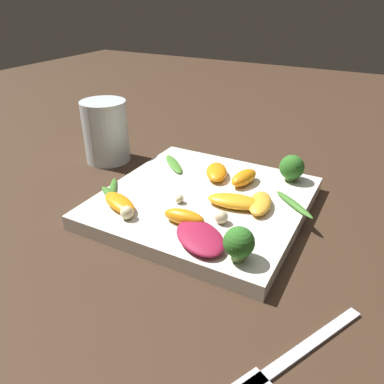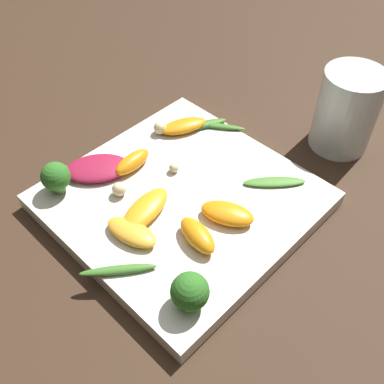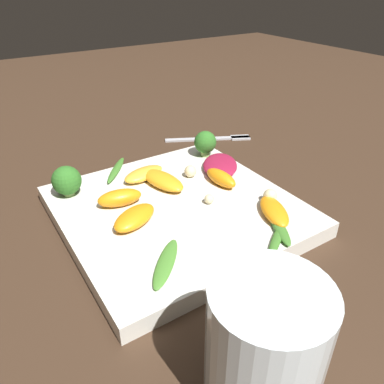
{
  "view_description": "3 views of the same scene",
  "coord_description": "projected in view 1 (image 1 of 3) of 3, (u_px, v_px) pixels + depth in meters",
  "views": [
    {
      "loc": [
        0.43,
        0.22,
        0.29
      ],
      "look_at": [
        0.02,
        -0.01,
        0.03
      ],
      "focal_mm": 35.0,
      "sensor_mm": 36.0,
      "label": 1
    },
    {
      "loc": [
        -0.27,
        0.26,
        0.43
      ],
      "look_at": [
        -0.02,
        0.0,
        0.04
      ],
      "focal_mm": 42.0,
      "sensor_mm": 36.0,
      "label": 2
    },
    {
      "loc": [
        -0.21,
        -0.36,
        0.29
      ],
      "look_at": [
        0.01,
        -0.01,
        0.04
      ],
      "focal_mm": 35.0,
      "sensor_mm": 36.0,
      "label": 3
    }
  ],
  "objects": [
    {
      "name": "ground_plane",
      "position": [
        204.0,
        208.0,
        0.57
      ],
      "size": [
        2.4,
        2.4,
        0.0
      ],
      "primitive_type": "plane",
      "color": "#382619"
    },
    {
      "name": "plate",
      "position": [
        204.0,
        202.0,
        0.56
      ],
      "size": [
        0.29,
        0.29,
        0.02
      ],
      "color": "silver",
      "rests_on": "ground_plane"
    },
    {
      "name": "drinking_glass",
      "position": [
        106.0,
        131.0,
        0.7
      ],
      "size": [
        0.08,
        0.08,
        0.11
      ],
      "color": "silver",
      "rests_on": "ground_plane"
    },
    {
      "name": "fork",
      "position": [
        287.0,
        360.0,
        0.33
      ],
      "size": [
        0.15,
        0.09,
        0.01
      ],
      "color": "#B2B2B7",
      "rests_on": "ground_plane"
    },
    {
      "name": "radicchio_leaf_0",
      "position": [
        200.0,
        237.0,
        0.45
      ],
      "size": [
        0.09,
        0.1,
        0.01
      ],
      "color": "maroon",
      "rests_on": "plate"
    },
    {
      "name": "orange_segment_0",
      "position": [
        217.0,
        172.0,
        0.61
      ],
      "size": [
        0.07,
        0.06,
        0.02
      ],
      "color": "orange",
      "rests_on": "plate"
    },
    {
      "name": "orange_segment_1",
      "position": [
        235.0,
        201.0,
        0.52
      ],
      "size": [
        0.05,
        0.08,
        0.02
      ],
      "color": "orange",
      "rests_on": "plate"
    },
    {
      "name": "orange_segment_2",
      "position": [
        119.0,
        203.0,
        0.52
      ],
      "size": [
        0.05,
        0.07,
        0.01
      ],
      "color": "orange",
      "rests_on": "plate"
    },
    {
      "name": "orange_segment_3",
      "position": [
        184.0,
        217.0,
        0.49
      ],
      "size": [
        0.03,
        0.06,
        0.02
      ],
      "color": "orange",
      "rests_on": "plate"
    },
    {
      "name": "orange_segment_4",
      "position": [
        244.0,
        178.0,
        0.58
      ],
      "size": [
        0.06,
        0.04,
        0.02
      ],
      "color": "orange",
      "rests_on": "plate"
    },
    {
      "name": "orange_segment_5",
      "position": [
        260.0,
        203.0,
        0.52
      ],
      "size": [
        0.07,
        0.04,
        0.02
      ],
      "color": "#FCAD33",
      "rests_on": "plate"
    },
    {
      "name": "broccoli_floret_0",
      "position": [
        292.0,
        168.0,
        0.59
      ],
      "size": [
        0.04,
        0.04,
        0.04
      ],
      "color": "#7A9E51",
      "rests_on": "plate"
    },
    {
      "name": "broccoli_floret_1",
      "position": [
        239.0,
        243.0,
        0.42
      ],
      "size": [
        0.04,
        0.04,
        0.04
      ],
      "color": "#7A9E51",
      "rests_on": "plate"
    },
    {
      "name": "arugula_sprig_0",
      "position": [
        112.0,
        196.0,
        0.55
      ],
      "size": [
        0.04,
        0.07,
        0.01
      ],
      "color": "#3D7528",
      "rests_on": "plate"
    },
    {
      "name": "arugula_sprig_1",
      "position": [
        174.0,
        164.0,
        0.65
      ],
      "size": [
        0.07,
        0.07,
        0.01
      ],
      "color": "#47842D",
      "rests_on": "plate"
    },
    {
      "name": "arugula_sprig_2",
      "position": [
        112.0,
        190.0,
        0.56
      ],
      "size": [
        0.07,
        0.05,
        0.01
      ],
      "color": "#3D7528",
      "rests_on": "plate"
    },
    {
      "name": "arugula_sprig_3",
      "position": [
        294.0,
        204.0,
        0.53
      ],
      "size": [
        0.06,
        0.07,
        0.01
      ],
      "color": "#3D7528",
      "rests_on": "plate"
    },
    {
      "name": "macadamia_nut_0",
      "position": [
        221.0,
        217.0,
        0.49
      ],
      "size": [
        0.02,
        0.02,
        0.02
      ],
      "color": "beige",
      "rests_on": "plate"
    },
    {
      "name": "macadamia_nut_1",
      "position": [
        127.0,
        213.0,
        0.5
      ],
      "size": [
        0.02,
        0.02,
        0.02
      ],
      "color": "beige",
      "rests_on": "plate"
    },
    {
      "name": "macadamia_nut_2",
      "position": [
        179.0,
        199.0,
        0.53
      ],
      "size": [
        0.01,
        0.01,
        0.01
      ],
      "color": "beige",
      "rests_on": "plate"
    }
  ]
}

